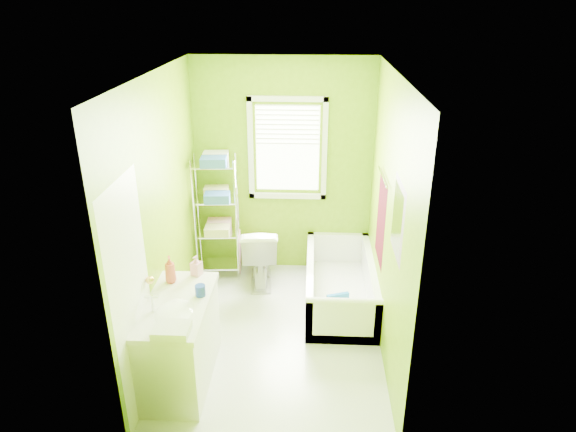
{
  "coord_description": "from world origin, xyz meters",
  "views": [
    {
      "loc": [
        0.35,
        -4.34,
        3.21
      ],
      "look_at": [
        0.12,
        0.25,
        1.21
      ],
      "focal_mm": 32.0,
      "sensor_mm": 36.0,
      "label": 1
    }
  ],
  "objects_px": {
    "toilet": "(260,254)",
    "wire_shelf_unit": "(218,204)",
    "bathtub": "(340,290)",
    "vanity": "(179,339)"
  },
  "relations": [
    {
      "from": "bathtub",
      "to": "wire_shelf_unit",
      "type": "distance_m",
      "value": 1.73
    },
    {
      "from": "toilet",
      "to": "wire_shelf_unit",
      "type": "height_order",
      "value": "wire_shelf_unit"
    },
    {
      "from": "bathtub",
      "to": "toilet",
      "type": "distance_m",
      "value": 1.05
    },
    {
      "from": "bathtub",
      "to": "toilet",
      "type": "relative_size",
      "value": 2.13
    },
    {
      "from": "vanity",
      "to": "bathtub",
      "type": "bearing_deg",
      "value": 41.99
    },
    {
      "from": "toilet",
      "to": "wire_shelf_unit",
      "type": "distance_m",
      "value": 0.77
    },
    {
      "from": "wire_shelf_unit",
      "to": "bathtub",
      "type": "bearing_deg",
      "value": -21.92
    },
    {
      "from": "vanity",
      "to": "wire_shelf_unit",
      "type": "height_order",
      "value": "wire_shelf_unit"
    },
    {
      "from": "toilet",
      "to": "wire_shelf_unit",
      "type": "bearing_deg",
      "value": -23.22
    },
    {
      "from": "bathtub",
      "to": "vanity",
      "type": "distance_m",
      "value": 1.99
    }
  ]
}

